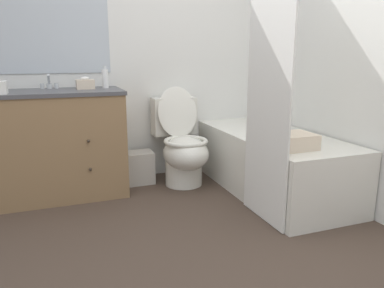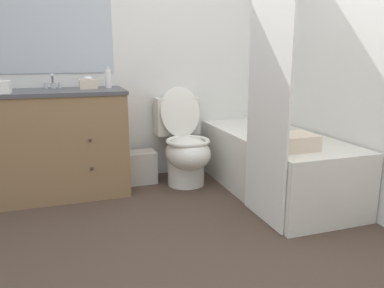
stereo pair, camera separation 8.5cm
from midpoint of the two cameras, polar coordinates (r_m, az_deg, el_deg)
name	(u,v)px [view 1 (the left image)]	position (r m, az deg, el deg)	size (l,w,h in m)	color
ground_plane	(217,274)	(2.10, 2.65, -19.24)	(14.00, 14.00, 0.00)	#47382D
wall_back	(135,41)	(3.51, -9.39, 15.17)	(8.00, 0.06, 2.50)	silver
wall_right	(327,40)	(3.24, 19.10, 14.76)	(0.05, 2.79, 2.50)	silver
vanity_cabinet	(54,144)	(3.22, -20.96, 0.05)	(1.11, 0.57, 0.86)	olive
sink_faucet	(49,84)	(3.33, -21.63, 8.43)	(0.14, 0.12, 0.12)	silver
toilet	(182,147)	(3.33, -2.21, -0.40)	(0.40, 0.67, 0.86)	silver
bathtub	(271,162)	(3.23, 11.24, -2.69)	(0.70, 1.58, 0.50)	silver
shower_curtain	(269,75)	(2.51, 10.69, 10.32)	(0.01, 0.53, 2.01)	white
wastebasket	(139,167)	(3.43, -8.73, -3.54)	(0.25, 0.21, 0.29)	#B7B2A8
tissue_box	(85,84)	(3.22, -16.70, 8.75)	(0.14, 0.14, 0.10)	beige
soap_dispenser	(105,78)	(3.24, -13.84, 9.71)	(0.05, 0.05, 0.18)	white
bath_towel_folded	(293,141)	(2.68, 14.31, 0.45)	(0.28, 0.25, 0.11)	beige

